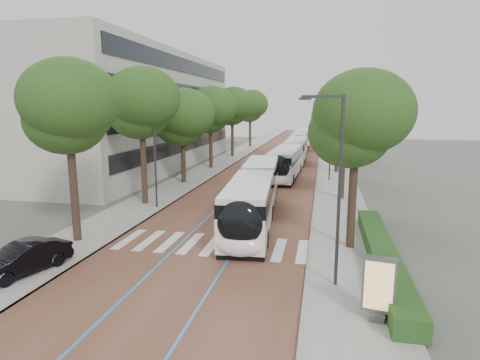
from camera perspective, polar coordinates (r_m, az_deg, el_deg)
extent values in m
plane|color=#51544C|center=(21.88, -5.22, -10.03)|extent=(160.00, 160.00, 0.00)
cube|color=brown|center=(60.37, 5.89, 3.15)|extent=(11.00, 140.00, 0.02)
cube|color=gray|center=(61.57, -1.08, 3.40)|extent=(4.00, 140.00, 0.12)
cube|color=gray|center=(60.07, 13.03, 2.95)|extent=(4.00, 140.00, 0.12)
cube|color=gray|center=(61.18, 0.66, 3.35)|extent=(0.20, 140.00, 0.14)
cube|color=gray|center=(60.06, 11.22, 3.02)|extent=(0.20, 140.00, 0.14)
cube|color=silver|center=(24.49, -15.44, -8.05)|extent=(0.55, 3.60, 0.01)
cube|color=silver|center=(23.96, -12.75, -8.34)|extent=(0.55, 3.60, 0.01)
cube|color=silver|center=(23.48, -9.94, -8.63)|extent=(0.55, 3.60, 0.01)
cube|color=silver|center=(23.07, -7.02, -8.90)|extent=(0.55, 3.60, 0.01)
cube|color=silver|center=(22.71, -3.99, -9.16)|extent=(0.55, 3.60, 0.01)
cube|color=silver|center=(22.42, -0.87, -9.40)|extent=(0.55, 3.60, 0.01)
cube|color=silver|center=(22.20, 2.33, -9.62)|extent=(0.55, 3.60, 0.01)
cube|color=silver|center=(22.04, 5.58, -9.81)|extent=(0.55, 3.60, 0.01)
cube|color=silver|center=(21.96, 8.87, -9.97)|extent=(0.55, 3.60, 0.01)
cube|color=#2880CA|center=(60.55, 4.38, 3.21)|extent=(0.12, 126.00, 0.01)
cube|color=#2880CA|center=(60.23, 7.40, 3.12)|extent=(0.12, 126.00, 0.01)
cube|color=#A19E95|center=(54.02, -16.74, 9.35)|extent=(18.00, 40.00, 14.00)
cube|color=black|center=(50.58, -7.40, 5.12)|extent=(0.12, 38.00, 1.60)
cube|color=black|center=(50.38, -7.49, 8.74)|extent=(0.12, 38.00, 1.60)
cube|color=black|center=(50.39, -7.58, 12.38)|extent=(0.12, 38.00, 1.60)
cube|color=black|center=(50.59, -7.66, 15.78)|extent=(0.12, 38.00, 1.60)
cube|color=#214818|center=(21.05, 19.58, -9.95)|extent=(1.20, 14.00, 0.80)
cylinder|color=#2F3032|center=(16.96, 13.95, -1.84)|extent=(0.14, 0.14, 8.00)
cube|color=#2F3032|center=(16.58, 11.74, 11.55)|extent=(1.70, 0.12, 0.12)
cube|color=#2F3032|center=(16.60, 9.26, 11.35)|extent=(0.50, 0.20, 0.10)
cylinder|color=#2F3032|center=(41.73, 12.76, 5.37)|extent=(0.14, 0.14, 8.00)
cube|color=#2F3032|center=(41.58, 11.86, 10.77)|extent=(1.70, 0.12, 0.12)
cube|color=#2F3032|center=(41.58, 10.87, 10.70)|extent=(0.50, 0.20, 0.10)
cylinder|color=#2F3032|center=(30.35, -12.01, 3.57)|extent=(0.14, 0.14, 8.00)
cylinder|color=black|center=(24.34, -22.48, -2.26)|extent=(0.44, 0.44, 5.24)
ellipsoid|color=#234616|center=(23.82, -23.29, 8.99)|extent=(5.21, 5.21, 4.43)
cylinder|color=black|center=(32.02, -13.50, 1.31)|extent=(0.44, 0.44, 5.42)
ellipsoid|color=#234616|center=(31.63, -13.88, 10.15)|extent=(5.55, 5.55, 4.72)
cylinder|color=black|center=(40.32, -8.05, 2.66)|extent=(0.44, 0.44, 4.47)
ellipsoid|color=#234616|center=(39.97, -8.20, 8.45)|extent=(5.81, 5.81, 4.94)
cylinder|color=black|center=(49.74, -4.17, 4.47)|extent=(0.44, 0.44, 4.94)
ellipsoid|color=#234616|center=(49.48, -4.24, 9.65)|extent=(5.89, 5.89, 5.01)
cylinder|color=black|center=(61.31, -1.09, 5.77)|extent=(0.44, 0.44, 5.23)
ellipsoid|color=#234616|center=(61.10, -1.11, 10.22)|extent=(5.95, 5.95, 5.06)
cylinder|color=black|center=(75.97, 1.44, 6.68)|extent=(0.44, 0.44, 5.25)
ellipsoid|color=#234616|center=(75.80, 1.45, 10.29)|extent=(6.20, 6.20, 5.27)
cylinder|color=black|center=(22.26, 15.63, -3.55)|extent=(0.44, 0.44, 4.80)
ellipsoid|color=#234616|center=(21.65, 16.20, 7.73)|extent=(5.10, 5.10, 4.34)
cylinder|color=black|center=(34.06, 14.33, 0.86)|extent=(0.44, 0.44, 4.30)
ellipsoid|color=#234616|center=(33.65, 14.63, 7.45)|extent=(5.97, 5.97, 5.07)
cylinder|color=black|center=(47.93, 13.63, 3.46)|extent=(0.44, 0.44, 4.07)
ellipsoid|color=#234616|center=(47.64, 13.83, 7.87)|extent=(5.29, 5.29, 4.50)
cylinder|color=black|center=(63.81, 13.23, 5.50)|extent=(0.44, 0.44, 4.84)
ellipsoid|color=#234616|center=(63.60, 13.40, 9.45)|extent=(5.66, 5.66, 4.81)
cylinder|color=black|center=(29.11, 2.40, -1.17)|extent=(2.36, 1.08, 2.30)
cube|color=white|center=(24.26, 1.36, -4.79)|extent=(3.23, 9.53, 1.82)
cube|color=black|center=(23.99, 1.37, -2.16)|extent=(3.25, 9.34, 0.97)
cube|color=silver|center=(23.85, 1.38, -0.66)|extent=(3.16, 9.34, 0.31)
cube|color=black|center=(24.57, 1.35, -7.23)|extent=(3.15, 9.15, 0.35)
cube|color=white|center=(33.44, 3.02, -0.55)|extent=(3.10, 7.91, 1.82)
cube|color=black|center=(33.24, 3.04, 1.38)|extent=(3.13, 7.76, 0.97)
cube|color=silver|center=(33.14, 3.05, 2.48)|extent=(3.04, 7.75, 0.31)
cube|color=black|center=(33.66, 3.01, -2.37)|extent=(3.03, 7.60, 0.35)
ellipsoid|color=black|center=(19.73, 0.01, -6.15)|extent=(2.43, 1.28, 2.28)
ellipsoid|color=white|center=(20.04, -0.01, -9.32)|extent=(2.42, 1.18, 1.14)
cylinder|color=black|center=(22.46, -2.15, -8.09)|extent=(0.38, 1.02, 1.00)
cylinder|color=black|center=(22.22, 3.67, -8.31)|extent=(0.38, 1.02, 1.00)
cylinder|color=black|center=(35.31, 1.38, -1.20)|extent=(0.38, 1.02, 1.00)
cylinder|color=black|center=(35.16, 5.05, -1.29)|extent=(0.38, 1.02, 1.00)
cylinder|color=black|center=(27.54, -0.33, -4.57)|extent=(0.38, 1.02, 1.00)
cylinder|color=black|center=(27.35, 4.38, -4.71)|extent=(0.38, 1.02, 1.00)
cube|color=white|center=(43.57, 6.54, 1.98)|extent=(2.92, 12.08, 1.82)
cube|color=black|center=(43.42, 6.57, 3.47)|extent=(2.95, 11.84, 0.97)
cube|color=silver|center=(43.35, 6.59, 4.31)|extent=(2.86, 11.84, 0.31)
cube|color=black|center=(43.75, 6.51, 0.57)|extent=(2.85, 11.60, 0.35)
ellipsoid|color=black|center=(37.73, 5.43, 1.82)|extent=(2.39, 1.18, 2.28)
ellipsoid|color=white|center=(37.87, 5.39, 0.11)|extent=(2.38, 1.08, 1.14)
cylinder|color=black|center=(40.34, 4.27, 0.24)|extent=(0.33, 1.01, 1.00)
cylinder|color=black|center=(40.04, 7.46, 0.10)|extent=(0.33, 1.01, 1.00)
cylinder|color=black|center=(47.56, 5.76, 1.78)|extent=(0.33, 1.01, 1.00)
cylinder|color=black|center=(47.30, 8.47, 1.67)|extent=(0.33, 1.01, 1.00)
cube|color=white|center=(56.28, 7.98, 3.86)|extent=(2.57, 12.01, 1.82)
cube|color=black|center=(56.16, 8.01, 5.02)|extent=(2.61, 11.78, 0.97)
cube|color=silver|center=(56.11, 8.03, 5.67)|extent=(2.52, 11.77, 0.31)
cube|color=black|center=(56.41, 7.96, 2.76)|extent=(2.52, 11.53, 0.35)
ellipsoid|color=black|center=(50.39, 7.59, 3.95)|extent=(2.36, 1.11, 2.28)
ellipsoid|color=white|center=(50.49, 7.56, 2.66)|extent=(2.36, 1.01, 1.14)
cylinder|color=black|center=(52.89, 6.50, 2.64)|extent=(0.31, 1.00, 1.00)
cylinder|color=black|center=(52.75, 8.95, 2.56)|extent=(0.31, 1.00, 1.00)
cylinder|color=black|center=(60.21, 7.11, 3.58)|extent=(0.31, 1.00, 1.00)
cylinder|color=black|center=(60.08, 9.27, 3.51)|extent=(0.31, 1.00, 1.00)
cube|color=white|center=(69.67, 8.52, 5.10)|extent=(2.53, 12.01, 1.82)
cube|color=black|center=(69.58, 8.55, 6.04)|extent=(2.57, 11.77, 0.97)
cube|color=silver|center=(69.53, 8.56, 6.56)|extent=(2.48, 11.77, 0.31)
cube|color=black|center=(69.78, 8.50, 4.22)|extent=(2.48, 11.53, 0.35)
ellipsoid|color=black|center=(63.79, 8.24, 5.29)|extent=(2.35, 1.11, 2.28)
ellipsoid|color=white|center=(63.85, 8.22, 4.27)|extent=(2.35, 1.01, 1.14)
cylinder|color=black|center=(66.25, 7.35, 4.20)|extent=(0.30, 1.00, 1.00)
cylinder|color=black|center=(66.12, 9.31, 4.13)|extent=(0.30, 1.00, 1.00)
cylinder|color=black|center=(73.59, 7.79, 4.81)|extent=(0.30, 1.00, 1.00)
cylinder|color=black|center=(73.48, 9.56, 4.75)|extent=(0.30, 1.00, 1.00)
cube|color=white|center=(81.68, 8.99, 5.87)|extent=(3.10, 12.11, 1.82)
cube|color=black|center=(81.60, 9.01, 6.66)|extent=(3.13, 11.87, 0.97)
cube|color=silver|center=(81.56, 9.02, 7.11)|extent=(3.04, 11.87, 0.31)
cube|color=black|center=(81.77, 8.97, 5.11)|extent=(3.03, 11.63, 0.35)
ellipsoid|color=black|center=(75.79, 9.00, 6.08)|extent=(2.40, 1.22, 2.28)
ellipsoid|color=white|center=(75.83, 8.98, 5.22)|extent=(2.40, 1.12, 1.14)
cylinder|color=black|center=(78.16, 8.14, 5.13)|extent=(0.35, 1.01, 1.00)
cylinder|color=black|center=(78.17, 9.80, 5.08)|extent=(0.35, 1.01, 1.00)
cylinder|color=black|center=(85.54, 8.21, 5.58)|extent=(0.35, 1.01, 1.00)
cylinder|color=black|center=(85.54, 9.73, 5.53)|extent=(0.35, 1.01, 1.00)
cube|color=#59595B|center=(15.85, 18.87, -17.77)|extent=(0.59, 0.52, 0.35)
cube|color=#59595B|center=(15.34, 19.14, -13.85)|extent=(1.18, 0.49, 2.02)
cube|color=#DEB975|center=(15.18, 19.11, -14.10)|extent=(0.95, 0.18, 1.75)
imported|color=black|center=(21.00, -28.51, -9.79)|extent=(2.69, 4.57, 1.42)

